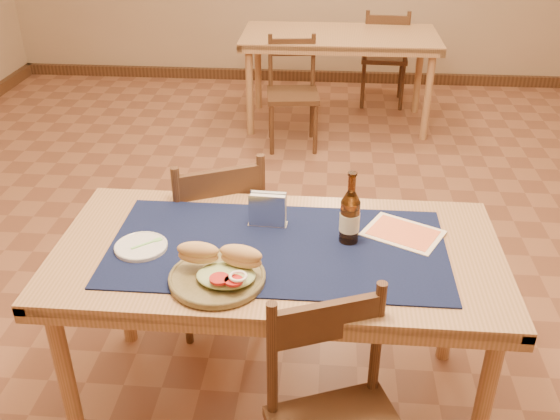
# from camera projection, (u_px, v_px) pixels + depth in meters

# --- Properties ---
(room) EXTENTS (6.04, 7.04, 2.84)m
(room) POSITION_uv_depth(u_px,v_px,m) (294.00, 13.00, 2.60)
(room) COLOR brown
(room) RESTS_ON ground
(main_table) EXTENTS (1.60, 0.80, 0.75)m
(main_table) POSITION_uv_depth(u_px,v_px,m) (278.00, 267.00, 2.27)
(main_table) COLOR #AA7A50
(main_table) RESTS_ON ground
(placemat) EXTENTS (1.20, 0.60, 0.01)m
(placemat) POSITION_uv_depth(u_px,v_px,m) (278.00, 247.00, 2.23)
(placemat) COLOR #0F1539
(placemat) RESTS_ON main_table
(baseboard) EXTENTS (6.00, 7.00, 0.10)m
(baseboard) POSITION_uv_depth(u_px,v_px,m) (291.00, 277.00, 3.27)
(baseboard) COLOR #482C1A
(baseboard) RESTS_ON ground
(back_table) EXTENTS (1.56, 0.79, 0.75)m
(back_table) POSITION_uv_depth(u_px,v_px,m) (340.00, 44.00, 4.99)
(back_table) COLOR #AA7A50
(back_table) RESTS_ON ground
(chair_main_far) EXTENTS (0.55, 0.55, 0.90)m
(chair_main_far) POSITION_uv_depth(u_px,v_px,m) (215.00, 235.00, 2.84)
(chair_main_far) COLOR #482C1A
(chair_main_far) RESTS_ON ground
(chair_back_near) EXTENTS (0.42, 0.42, 0.82)m
(chair_back_near) POSITION_uv_depth(u_px,v_px,m) (292.00, 91.00, 4.72)
(chair_back_near) COLOR #482C1A
(chair_back_near) RESTS_ON ground
(chair_back_far) EXTENTS (0.42, 0.42, 0.86)m
(chair_back_far) POSITION_uv_depth(u_px,v_px,m) (384.00, 56.00, 5.49)
(chair_back_far) COLOR #482C1A
(chair_back_far) RESTS_ON ground
(sandwich_plate) EXTENTS (0.32, 0.32, 0.12)m
(sandwich_plate) POSITION_uv_depth(u_px,v_px,m) (220.00, 272.00, 2.03)
(sandwich_plate) COLOR brown
(sandwich_plate) RESTS_ON placemat
(side_plate) EXTENTS (0.19, 0.19, 0.02)m
(side_plate) POSITION_uv_depth(u_px,v_px,m) (141.00, 246.00, 2.21)
(side_plate) COLOR silver
(side_plate) RESTS_ON placemat
(fork) EXTENTS (0.10, 0.09, 0.00)m
(fork) POSITION_uv_depth(u_px,v_px,m) (149.00, 243.00, 2.22)
(fork) COLOR #8BDE7A
(fork) RESTS_ON side_plate
(beer_bottle) EXTENTS (0.07, 0.07, 0.27)m
(beer_bottle) POSITION_uv_depth(u_px,v_px,m) (350.00, 216.00, 2.21)
(beer_bottle) COLOR #47260C
(beer_bottle) RESTS_ON placemat
(napkin_holder) EXTENTS (0.15, 0.06, 0.13)m
(napkin_holder) POSITION_uv_depth(u_px,v_px,m) (268.00, 210.00, 2.33)
(napkin_holder) COLOR silver
(napkin_holder) RESTS_ON placemat
(menu_card) EXTENTS (0.33, 0.30, 0.01)m
(menu_card) POSITION_uv_depth(u_px,v_px,m) (403.00, 233.00, 2.30)
(menu_card) COLOR #FDE5BF
(menu_card) RESTS_ON placemat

